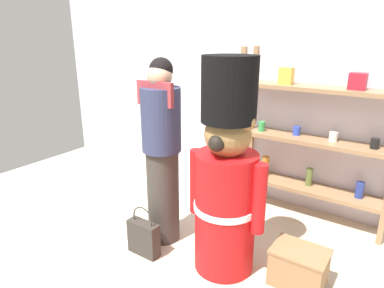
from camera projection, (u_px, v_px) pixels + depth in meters
back_wall at (265, 86)px, 3.71m from camera, size 6.40×0.12×2.60m
merchandise_shelf at (313, 138)px, 3.34m from camera, size 1.50×0.35×1.73m
teddy_bear_guard at (226, 179)px, 2.57m from camera, size 0.66×0.50×1.71m
person_shopper at (162, 152)px, 2.93m from camera, size 0.36×0.34×1.67m
shopping_bag at (144, 237)px, 2.91m from camera, size 0.29×0.11×0.45m
display_crate at (299, 267)px, 2.56m from camera, size 0.41×0.30×0.30m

